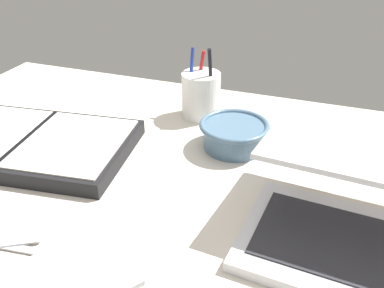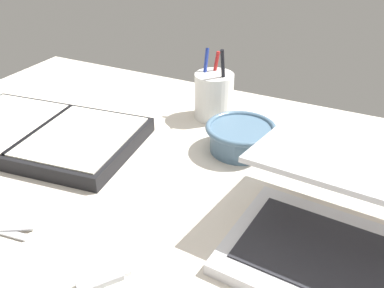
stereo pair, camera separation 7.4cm
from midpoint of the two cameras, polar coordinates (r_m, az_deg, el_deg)
desk_top at (r=71.36cm, az=0.48°, el=-9.12°), size 140.00×100.00×2.00cm
laptop at (r=64.54cm, az=24.93°, el=-10.73°), size 36.15×32.50×13.72cm
bowl at (r=85.15cm, az=8.97°, el=0.92°), size 14.06×14.06×5.57cm
pen_cup at (r=97.05cm, az=5.12°, el=6.42°), size 8.74×8.74×16.64cm
planner at (r=92.03cm, az=-17.25°, el=1.16°), size 42.52×29.01×3.43cm
usb_drive at (r=59.28cm, az=-8.35°, el=-17.74°), size 5.51×6.78×1.00cm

